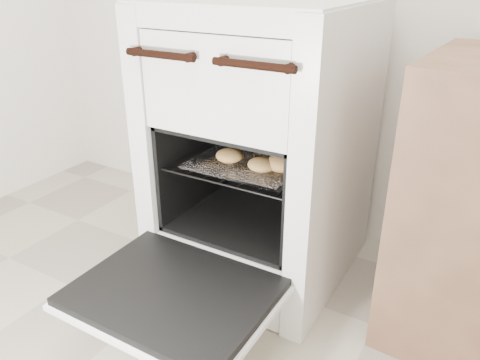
# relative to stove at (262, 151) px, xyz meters

# --- Properties ---
(stove) EXTENTS (0.61, 0.68, 0.94)m
(stove) POSITION_rel_stove_xyz_m (0.00, 0.00, 0.00)
(stove) COLOR silver
(stove) RESTS_ON ground
(oven_door) EXTENTS (0.55, 0.43, 0.04)m
(oven_door) POSITION_rel_stove_xyz_m (0.00, -0.52, -0.26)
(oven_door) COLOR black
(oven_door) RESTS_ON stove
(oven_rack) EXTENTS (0.45, 0.43, 0.01)m
(oven_rack) POSITION_rel_stove_xyz_m (0.00, -0.07, -0.01)
(oven_rack) COLOR black
(oven_rack) RESTS_ON stove
(foil_sheet) EXTENTS (0.35, 0.31, 0.01)m
(foil_sheet) POSITION_rel_stove_xyz_m (-0.00, -0.09, -0.01)
(foil_sheet) COLOR white
(foil_sheet) RESTS_ON oven_rack
(baked_rolls) EXTENTS (0.29, 0.25, 0.05)m
(baked_rolls) POSITION_rel_stove_xyz_m (0.05, -0.10, 0.02)
(baked_rolls) COLOR tan
(baked_rolls) RESTS_ON foil_sheet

